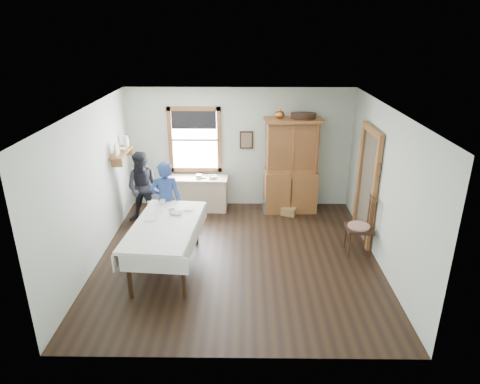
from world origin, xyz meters
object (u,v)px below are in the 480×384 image
at_px(china_hutch, 291,166).
at_px(pail, 268,207).
at_px(woman_blue, 166,204).
at_px(spindle_chair, 359,226).
at_px(dining_table, 166,246).
at_px(wicker_basket, 289,211).
at_px(work_counter, 198,193).
at_px(figure_dark, 144,190).

distance_m(china_hutch, pail, 1.04).
bearing_deg(woman_blue, spindle_chair, 166.22).
height_order(dining_table, wicker_basket, dining_table).
xyz_separation_m(china_hutch, spindle_chair, (1.07, -1.92, -0.50)).
relative_size(dining_table, wicker_basket, 6.83).
xyz_separation_m(pail, woman_blue, (-2.04, -1.27, 0.60)).
distance_m(dining_table, pail, 2.99).
relative_size(work_counter, pail, 4.71).
bearing_deg(pail, dining_table, -129.03).
bearing_deg(pail, figure_dark, -169.92).
bearing_deg(figure_dark, china_hutch, 14.31).
distance_m(china_hutch, wicker_basket, 1.00).
xyz_separation_m(dining_table, spindle_chair, (3.43, 0.54, 0.14)).
height_order(china_hutch, wicker_basket, china_hutch).
xyz_separation_m(china_hutch, figure_dark, (-3.13, -0.62, -0.34)).
bearing_deg(china_hutch, wicker_basket, -101.49).
bearing_deg(spindle_chair, wicker_basket, 126.09).
relative_size(dining_table, figure_dark, 1.46).
bearing_deg(dining_table, spindle_chair, 8.95).
relative_size(spindle_chair, figure_dark, 0.78).
xyz_separation_m(china_hutch, wicker_basket, (-0.04, -0.28, -0.96)).
bearing_deg(pail, spindle_chair, -48.75).
bearing_deg(wicker_basket, work_counter, 171.34).
bearing_deg(wicker_basket, pail, 163.42).
bearing_deg(china_hutch, pail, -166.00).
height_order(work_counter, woman_blue, woman_blue).
bearing_deg(dining_table, work_counter, 83.44).
bearing_deg(figure_dark, wicker_basket, 9.38).
height_order(china_hutch, spindle_chair, china_hutch).
xyz_separation_m(spindle_chair, pail, (-1.56, 1.77, -0.41)).
bearing_deg(woman_blue, dining_table, 92.90).
bearing_deg(woman_blue, china_hutch, -156.42).
distance_m(china_hutch, spindle_chair, 2.26).
bearing_deg(china_hutch, work_counter, 176.15).
xyz_separation_m(dining_table, wicker_basket, (2.32, 2.18, -0.33)).
distance_m(pail, figure_dark, 2.75).
distance_m(china_hutch, woman_blue, 2.91).
height_order(china_hutch, woman_blue, china_hutch).
relative_size(work_counter, figure_dark, 0.94).
xyz_separation_m(china_hutch, pail, (-0.49, -0.15, -0.91)).
xyz_separation_m(wicker_basket, woman_blue, (-2.48, -1.14, 0.65)).
bearing_deg(woman_blue, work_counter, -112.97).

